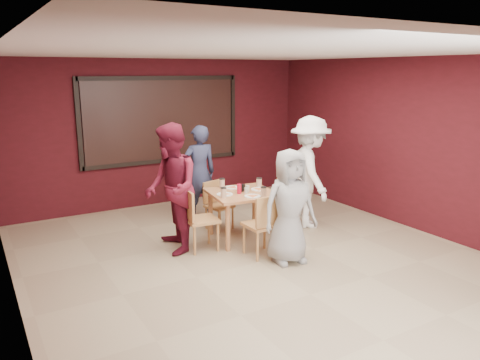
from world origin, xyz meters
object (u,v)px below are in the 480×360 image
chair_left (197,216)px  diner_back (199,173)px  chair_right (283,201)px  chair_front (264,222)px  diner_left (171,189)px  dining_table (242,198)px  diner_right (310,172)px  chair_back (217,202)px  diner_front (289,207)px

chair_left → diner_back: diner_back is taller
chair_right → chair_front: bearing=-138.3°
chair_right → diner_left: bearing=178.2°
dining_table → diner_right: diner_right is taller
dining_table → diner_right: (1.31, -0.01, 0.26)m
chair_back → chair_left: bearing=-134.3°
chair_front → diner_front: diner_front is taller
diner_front → diner_right: (1.21, 1.07, 0.14)m
dining_table → chair_front: (-0.10, -0.78, -0.15)m
diner_back → diner_left: (-1.02, -1.19, 0.10)m
dining_table → diner_right: size_ratio=0.58×
chair_right → diner_front: diner_front is taller
diner_front → chair_back: bearing=104.5°
chair_right → diner_left: size_ratio=0.47×
diner_back → diner_right: diner_right is taller
chair_back → chair_left: size_ratio=0.87×
chair_back → diner_front: bearing=-83.5°
diner_back → diner_front: bearing=99.8°
chair_front → diner_left: (-1.03, 0.87, 0.42)m
chair_front → chair_left: bearing=134.7°
diner_front → chair_right: bearing=65.7°
chair_left → diner_back: size_ratio=0.55×
diner_front → chair_front: bearing=131.6°
chair_front → diner_left: 1.41m
diner_right → chair_back: bearing=83.8°
chair_left → diner_right: (2.11, 0.05, 0.41)m
dining_table → chair_front: 0.80m
chair_left → chair_front: bearing=-45.3°
diner_front → diner_right: bearing=49.5°
diner_right → chair_right: bearing=104.8°
chair_front → diner_back: (-0.01, 2.06, 0.32)m
chair_left → diner_left: (-0.32, 0.15, 0.42)m
chair_front → diner_right: bearing=28.5°
dining_table → chair_front: bearing=-97.2°
chair_front → chair_right: (0.90, 0.81, -0.01)m
chair_front → diner_right: 1.65m
diner_left → diner_right: 2.43m
chair_front → chair_right: chair_front is taller
chair_front → chair_back: size_ratio=1.15×
chair_back → chair_left: chair_left is taller
diner_left → chair_back: bearing=130.5°
chair_right → diner_front: 1.34m
dining_table → chair_left: bearing=-175.7°
chair_back → chair_right: 1.10m
chair_right → diner_right: diner_right is taller
chair_left → diner_front: bearing=-48.3°
chair_front → diner_back: 2.08m
diner_back → chair_left: bearing=67.3°
chair_right → diner_front: size_ratio=0.56×
diner_left → diner_right: (2.43, -0.10, -0.01)m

